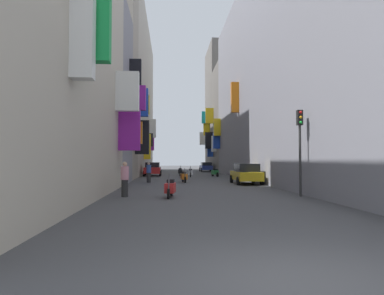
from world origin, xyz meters
The scene contains 19 objects.
ground_plane centered at (0.00, 30.00, 0.00)m, with size 140.00×140.00×0.00m, color #424244.
building_left_near centered at (-7.99, 9.16, 8.15)m, with size 7.35×18.30×16.32m.
building_left_mid_a centered at (-7.98, 21.36, 6.77)m, with size 7.32×6.10×13.55m.
building_left_mid_b centered at (-7.97, 26.97, 10.32)m, with size 7.30×5.15×20.73m.
building_left_mid_c centered at (-8.00, 44.77, 10.84)m, with size 6.97×30.45×21.68m.
building_right_near centered at (8.00, 20.99, 9.37)m, with size 6.93×41.96×18.75m.
building_right_mid_a centered at (7.97, 45.58, 7.91)m, with size 7.29×7.22×15.86m.
building_right_mid_b centered at (7.99, 54.59, 10.81)m, with size 7.38×10.82×21.65m.
parked_car_blue centered at (3.82, 47.34, 0.76)m, with size 1.84×4.40×1.43m.
parked_car_red centered at (-3.72, 33.64, 0.79)m, with size 1.94×3.94×1.51m.
parked_car_yellow centered at (3.88, 20.12, 0.78)m, with size 1.88×3.93×1.51m.
scooter_orange centered at (-0.67, 22.27, 0.46)m, with size 0.55×1.80×1.13m.
scooter_green centered at (3.07, 31.46, 0.46)m, with size 0.70×1.81×1.13m.
scooter_red centered at (-1.79, 11.38, 0.46)m, with size 0.56×1.85×1.13m.
scooter_black centered at (-0.58, 34.12, 0.46)m, with size 0.53×1.99×1.13m.
scooter_white centered at (0.40, 31.02, 0.46)m, with size 0.52×1.92×1.13m.
pedestrian_crossing centered at (-3.47, 22.20, 0.79)m, with size 0.54×0.54×1.60m.
pedestrian_near_left centered at (-4.00, 11.81, 0.85)m, with size 0.51×0.51×1.70m.
traffic_light_near_corner centered at (4.60, 11.40, 2.90)m, with size 0.26×0.34×4.26m.
Camera 1 is at (-1.84, -4.97, 1.79)m, focal length 31.88 mm.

